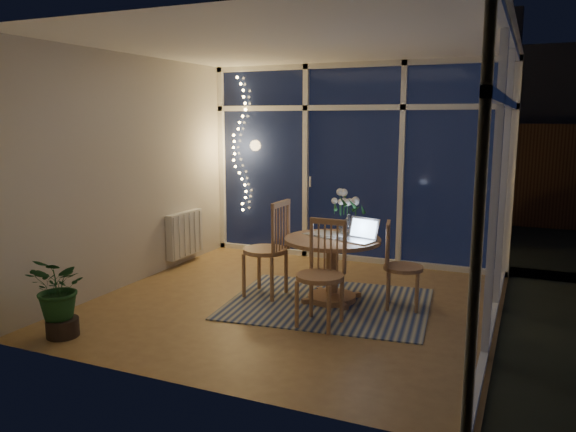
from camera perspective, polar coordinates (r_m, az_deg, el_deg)
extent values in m
plane|color=olive|center=(5.90, 0.62, -8.81)|extent=(4.00, 4.00, 0.00)
plane|color=white|center=(5.63, 0.67, 17.12)|extent=(4.00, 4.00, 0.00)
cube|color=beige|center=(7.49, 6.66, 5.30)|extent=(4.00, 0.04, 2.60)
cube|color=beige|center=(3.87, -11.02, 0.93)|extent=(4.00, 0.04, 2.60)
cube|color=beige|center=(6.66, -15.46, 4.44)|extent=(0.04, 4.00, 2.60)
cube|color=beige|center=(5.18, 21.48, 2.65)|extent=(0.04, 4.00, 2.60)
cube|color=white|center=(7.45, 6.57, 5.28)|extent=(4.00, 0.10, 2.60)
cube|color=white|center=(5.18, 21.04, 2.68)|extent=(0.10, 4.00, 2.60)
cube|color=silver|center=(7.47, -10.45, -1.79)|extent=(0.10, 0.70, 0.58)
cube|color=black|center=(10.46, 13.98, -1.15)|extent=(12.00, 6.00, 0.10)
cube|color=#372114|center=(10.91, 12.05, 4.46)|extent=(11.00, 0.08, 1.80)
cube|color=#2F3139|center=(13.78, 16.08, 10.80)|extent=(7.00, 3.00, 2.20)
sphere|color=black|center=(9.16, 4.35, 0.82)|extent=(0.90, 0.90, 0.90)
cube|color=#B8B395|center=(5.87, 4.13, -8.85)|extent=(2.18, 1.82, 0.01)
cylinder|color=#956443|center=(5.87, 4.50, -5.48)|extent=(1.10, 1.10, 0.68)
cube|color=#956443|center=(5.99, -2.35, -3.25)|extent=(0.51, 0.51, 1.06)
cube|color=#956443|center=(5.72, 11.63, -4.95)|extent=(0.49, 0.49, 0.89)
cube|color=#956443|center=(5.13, 3.26, -5.89)|extent=(0.48, 0.48, 0.99)
imported|color=white|center=(5.95, 6.19, -0.90)|extent=(0.22, 0.22, 0.21)
imported|color=silver|center=(5.89, 7.87, -1.91)|extent=(0.17, 0.17, 0.04)
cube|color=beige|center=(5.90, 3.86, -1.91)|extent=(0.42, 0.35, 0.02)
cube|color=black|center=(5.71, 5.64, -2.39)|extent=(0.11, 0.07, 0.01)
imported|color=#18441E|center=(5.30, -22.13, -7.42)|extent=(0.60, 0.54, 0.76)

